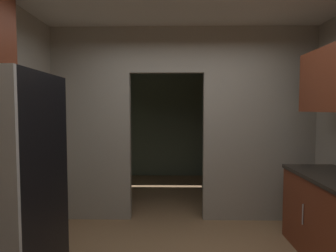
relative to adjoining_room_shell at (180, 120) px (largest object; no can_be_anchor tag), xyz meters
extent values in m
cube|color=#9E998C|center=(-1.29, -1.89, 0.00)|extent=(1.09, 0.12, 2.71)
cube|color=#9E998C|center=(1.06, -1.89, 0.00)|extent=(1.55, 0.12, 2.71)
cube|color=#9E998C|center=(-0.23, -1.89, 1.04)|extent=(1.03, 0.12, 0.63)
cube|color=slate|center=(0.00, 0.80, 0.00)|extent=(3.68, 0.10, 2.71)
cube|color=slate|center=(-1.79, -0.55, 0.00)|extent=(0.10, 2.69, 2.71)
cube|color=slate|center=(1.79, -0.55, 0.00)|extent=(0.10, 2.69, 2.71)
cylinder|color=#B7BABC|center=(1.22, -2.95, -0.88)|extent=(0.01, 0.01, 0.22)
camera|label=1|loc=(-0.15, -5.89, 0.22)|focal=30.35mm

